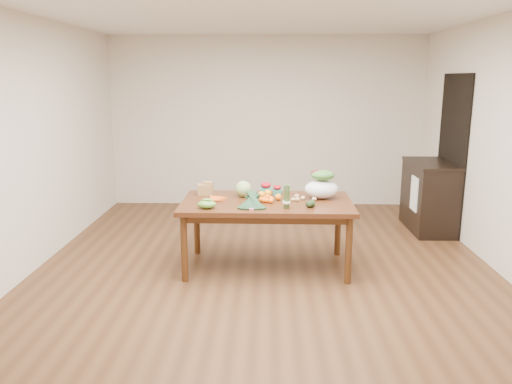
{
  "coord_description": "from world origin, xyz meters",
  "views": [
    {
      "loc": [
        0.02,
        -5.05,
        2.03
      ],
      "look_at": [
        -0.1,
        0.0,
        0.88
      ],
      "focal_mm": 35.0,
      "sensor_mm": 36.0,
      "label": 1
    }
  ],
  "objects_px": {
    "asparagus_bundle": "(287,196)",
    "cabinet": "(429,196)",
    "mandarin_cluster": "(268,198)",
    "salad_bag": "(321,186)",
    "cabbage": "(243,189)",
    "kale_bunch": "(252,200)",
    "paper_bag": "(205,188)",
    "dining_table": "(267,234)"
  },
  "relations": [
    {
      "from": "mandarin_cluster",
      "to": "salad_bag",
      "type": "height_order",
      "value": "salad_bag"
    },
    {
      "from": "cabbage",
      "to": "salad_bag",
      "type": "relative_size",
      "value": 0.49
    },
    {
      "from": "salad_bag",
      "to": "kale_bunch",
      "type": "bearing_deg",
      "value": -150.37
    },
    {
      "from": "cabinet",
      "to": "cabbage",
      "type": "relative_size",
      "value": 5.72
    },
    {
      "from": "cabinet",
      "to": "paper_bag",
      "type": "height_order",
      "value": "cabinet"
    },
    {
      "from": "paper_bag",
      "to": "kale_bunch",
      "type": "distance_m",
      "value": 0.79
    },
    {
      "from": "cabinet",
      "to": "salad_bag",
      "type": "bearing_deg",
      "value": -140.64
    },
    {
      "from": "mandarin_cluster",
      "to": "salad_bag",
      "type": "relative_size",
      "value": 0.49
    },
    {
      "from": "kale_bunch",
      "to": "paper_bag",
      "type": "bearing_deg",
      "value": 134.65
    },
    {
      "from": "cabbage",
      "to": "kale_bunch",
      "type": "relative_size",
      "value": 0.45
    },
    {
      "from": "cabinet",
      "to": "salad_bag",
      "type": "relative_size",
      "value": 2.78
    },
    {
      "from": "dining_table",
      "to": "kale_bunch",
      "type": "height_order",
      "value": "kale_bunch"
    },
    {
      "from": "dining_table",
      "to": "salad_bag",
      "type": "distance_m",
      "value": 0.8
    },
    {
      "from": "salad_bag",
      "to": "cabbage",
      "type": "bearing_deg",
      "value": 176.3
    },
    {
      "from": "asparagus_bundle",
      "to": "cabinet",
      "type": "bearing_deg",
      "value": 41.98
    },
    {
      "from": "dining_table",
      "to": "mandarin_cluster",
      "type": "bearing_deg",
      "value": -77.57
    },
    {
      "from": "paper_bag",
      "to": "cabbage",
      "type": "bearing_deg",
      "value": -11.54
    },
    {
      "from": "asparagus_bundle",
      "to": "kale_bunch",
      "type": "bearing_deg",
      "value": 177.59
    },
    {
      "from": "kale_bunch",
      "to": "salad_bag",
      "type": "bearing_deg",
      "value": 30.28
    },
    {
      "from": "cabbage",
      "to": "asparagus_bundle",
      "type": "distance_m",
      "value": 0.68
    },
    {
      "from": "cabinet",
      "to": "kale_bunch",
      "type": "xyz_separation_m",
      "value": [
        -2.36,
        -1.74,
        0.36
      ]
    },
    {
      "from": "cabbage",
      "to": "paper_bag",
      "type": "bearing_deg",
      "value": 168.46
    },
    {
      "from": "asparagus_bundle",
      "to": "salad_bag",
      "type": "height_order",
      "value": "salad_bag"
    },
    {
      "from": "dining_table",
      "to": "cabinet",
      "type": "xyz_separation_m",
      "value": [
        2.2,
        1.46,
        0.1
      ]
    },
    {
      "from": "mandarin_cluster",
      "to": "asparagus_bundle",
      "type": "bearing_deg",
      "value": -54.19
    },
    {
      "from": "cabinet",
      "to": "kale_bunch",
      "type": "bearing_deg",
      "value": -143.48
    },
    {
      "from": "kale_bunch",
      "to": "dining_table",
      "type": "bearing_deg",
      "value": 62.92
    },
    {
      "from": "dining_table",
      "to": "paper_bag",
      "type": "bearing_deg",
      "value": 158.62
    },
    {
      "from": "salad_bag",
      "to": "paper_bag",
      "type": "bearing_deg",
      "value": 173.6
    },
    {
      "from": "dining_table",
      "to": "cabinet",
      "type": "distance_m",
      "value": 2.64
    },
    {
      "from": "dining_table",
      "to": "cabbage",
      "type": "height_order",
      "value": "cabbage"
    },
    {
      "from": "paper_bag",
      "to": "salad_bag",
      "type": "xyz_separation_m",
      "value": [
        1.3,
        -0.15,
        0.07
      ]
    },
    {
      "from": "cabinet",
      "to": "cabbage",
      "type": "xyz_separation_m",
      "value": [
        -2.46,
        -1.26,
        0.37
      ]
    },
    {
      "from": "cabbage",
      "to": "mandarin_cluster",
      "type": "xyz_separation_m",
      "value": [
        0.27,
        -0.23,
        -0.05
      ]
    },
    {
      "from": "paper_bag",
      "to": "cabbage",
      "type": "height_order",
      "value": "cabbage"
    },
    {
      "from": "dining_table",
      "to": "salad_bag",
      "type": "relative_size",
      "value": 4.95
    },
    {
      "from": "paper_bag",
      "to": "cabbage",
      "type": "relative_size",
      "value": 1.15
    },
    {
      "from": "asparagus_bundle",
      "to": "mandarin_cluster",
      "type": "bearing_deg",
      "value": 126.46
    },
    {
      "from": "paper_bag",
      "to": "cabinet",
      "type": "bearing_deg",
      "value": 21.98
    },
    {
      "from": "kale_bunch",
      "to": "asparagus_bundle",
      "type": "distance_m",
      "value": 0.35
    },
    {
      "from": "mandarin_cluster",
      "to": "salad_bag",
      "type": "bearing_deg",
      "value": 16.82
    },
    {
      "from": "cabbage",
      "to": "kale_bunch",
      "type": "height_order",
      "value": "cabbage"
    }
  ]
}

